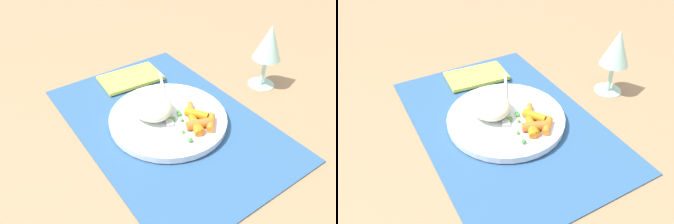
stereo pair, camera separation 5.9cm
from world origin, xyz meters
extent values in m
plane|color=#997551|center=(0.00, 0.00, 0.00)|extent=(2.40, 2.40, 0.00)
cube|color=#2D5684|center=(0.00, 0.00, 0.00)|extent=(0.52, 0.35, 0.01)
cylinder|color=white|center=(0.00, 0.00, 0.01)|extent=(0.24, 0.24, 0.01)
ellipsoid|color=beige|center=(-0.02, -0.03, 0.04)|extent=(0.10, 0.08, 0.04)
cylinder|color=orange|center=(0.07, 0.05, 0.03)|extent=(0.04, 0.04, 0.01)
cylinder|color=orange|center=(0.06, 0.02, 0.03)|extent=(0.05, 0.03, 0.02)
cylinder|color=orange|center=(0.04, 0.05, 0.03)|extent=(0.05, 0.04, 0.02)
cylinder|color=orange|center=(0.07, 0.02, 0.03)|extent=(0.05, 0.03, 0.02)
cylinder|color=orange|center=(0.02, 0.05, 0.03)|extent=(0.04, 0.03, 0.01)
cylinder|color=orange|center=(0.06, 0.03, 0.03)|extent=(0.03, 0.05, 0.02)
sphere|color=#50903C|center=(0.06, 0.02, 0.03)|extent=(0.01, 0.01, 0.01)
sphere|color=green|center=(0.01, 0.02, 0.02)|extent=(0.01, 0.01, 0.01)
sphere|color=green|center=(0.02, -0.01, 0.02)|extent=(0.01, 0.01, 0.01)
sphere|color=#4E9A34|center=(0.07, 0.03, 0.02)|extent=(0.01, 0.01, 0.01)
sphere|color=#4B9C41|center=(0.02, 0.00, 0.02)|extent=(0.01, 0.01, 0.01)
sphere|color=green|center=(0.01, 0.02, 0.02)|extent=(0.01, 0.01, 0.01)
sphere|color=green|center=(0.08, 0.01, 0.02)|extent=(0.01, 0.01, 0.01)
sphere|color=#559143|center=(0.03, 0.01, 0.02)|extent=(0.01, 0.01, 0.01)
sphere|color=green|center=(0.04, 0.06, 0.02)|extent=(0.01, 0.01, 0.01)
sphere|color=#4B9135|center=(0.05, 0.07, 0.02)|extent=(0.01, 0.01, 0.01)
sphere|color=#478E36|center=(0.01, 0.05, 0.03)|extent=(0.01, 0.01, 0.01)
sphere|color=#4A9443|center=(0.09, -0.01, 0.02)|extent=(0.01, 0.01, 0.01)
sphere|color=#559C2F|center=(0.06, -0.01, 0.02)|extent=(0.01, 0.01, 0.01)
cube|color=silver|center=(0.01, -0.01, 0.02)|extent=(0.05, 0.04, 0.01)
cube|color=silver|center=(-0.08, 0.04, 0.02)|extent=(0.14, 0.08, 0.01)
cylinder|color=#B2E0CC|center=(0.01, 0.27, 0.00)|extent=(0.06, 0.06, 0.00)
cylinder|color=#B2E0CC|center=(0.01, 0.27, 0.04)|extent=(0.01, 0.01, 0.07)
cone|color=#B2E0CC|center=(0.01, 0.27, 0.11)|extent=(0.07, 0.07, 0.08)
cube|color=#EAE54C|center=(-0.19, 0.02, 0.01)|extent=(0.10, 0.15, 0.01)
camera|label=1|loc=(0.43, -0.31, 0.45)|focal=35.19mm
camera|label=2|loc=(0.47, -0.26, 0.45)|focal=35.19mm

